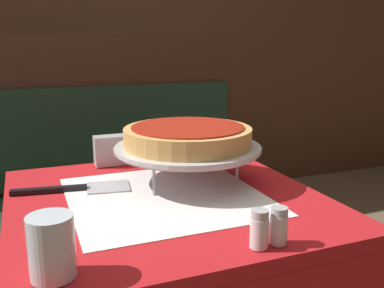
{
  "coord_description": "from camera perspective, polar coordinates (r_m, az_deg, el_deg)",
  "views": [
    {
      "loc": [
        -0.31,
        -0.94,
        1.1
      ],
      "look_at": [
        0.09,
        0.05,
        0.85
      ],
      "focal_mm": 40.0,
      "sensor_mm": 36.0,
      "label": 1
    }
  ],
  "objects": [
    {
      "name": "dining_table_rear",
      "position": [
        2.61,
        -7.76,
        2.69
      ],
      "size": [
        0.6,
        0.6,
        0.75
      ],
      "color": "#1E6B33",
      "rests_on": "ground_plane"
    },
    {
      "name": "water_glass_near",
      "position": [
        0.72,
        -18.2,
        -12.87
      ],
      "size": [
        0.07,
        0.07,
        0.1
      ],
      "color": "silver",
      "rests_on": "dining_table_front"
    },
    {
      "name": "booth_bench",
      "position": [
        1.89,
        -14.69,
        -11.21
      ],
      "size": [
        1.54,
        0.5,
        1.14
      ],
      "color": "#3D2316",
      "rests_on": "ground_plane"
    },
    {
      "name": "dining_table_front",
      "position": [
        1.1,
        -3.48,
        -12.24
      ],
      "size": [
        0.74,
        0.74,
        0.74
      ],
      "color": "red",
      "rests_on": "ground_plane"
    },
    {
      "name": "condiment_caddy",
      "position": [
        2.65,
        -8.83,
        6.5
      ],
      "size": [
        0.11,
        0.11,
        0.16
      ],
      "color": "black",
      "rests_on": "dining_table_rear"
    },
    {
      "name": "deep_dish_pizza",
      "position": [
        1.12,
        -0.57,
        1.09
      ],
      "size": [
        0.33,
        0.33,
        0.05
      ],
      "color": "tan",
      "rests_on": "pizza_pan_stand"
    },
    {
      "name": "pizza_pan_stand",
      "position": [
        1.13,
        -0.57,
        -0.71
      ],
      "size": [
        0.39,
        0.39,
        0.1
      ],
      "color": "#ADADB2",
      "rests_on": "dining_table_front"
    },
    {
      "name": "pizza_server",
      "position": [
        1.13,
        -15.08,
        -5.74
      ],
      "size": [
        0.3,
        0.1,
        0.01
      ],
      "color": "#BCBCC1",
      "rests_on": "dining_table_front"
    },
    {
      "name": "napkin_holder",
      "position": [
        1.33,
        -10.75,
        -0.82
      ],
      "size": [
        0.1,
        0.05,
        0.09
      ],
      "color": "#B2B2B7",
      "rests_on": "dining_table_front"
    },
    {
      "name": "salt_shaker",
      "position": [
        0.8,
        8.96,
        -11.15
      ],
      "size": [
        0.03,
        0.03,
        0.07
      ],
      "color": "silver",
      "rests_on": "dining_table_front"
    },
    {
      "name": "back_wall_panel",
      "position": [
        2.9,
        -16.23,
        14.7
      ],
      "size": [
        6.0,
        0.04,
        2.4
      ],
      "primitive_type": "cube",
      "color": "#4C2D1E",
      "rests_on": "ground_plane"
    },
    {
      "name": "pepper_shaker",
      "position": [
        0.82,
        11.47,
        -10.65
      ],
      "size": [
        0.03,
        0.03,
        0.07
      ],
      "color": "silver",
      "rests_on": "dining_table_front"
    }
  ]
}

